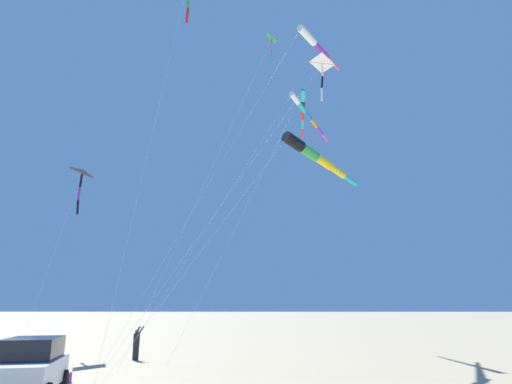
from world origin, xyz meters
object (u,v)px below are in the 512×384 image
(kite_delta_small_distant, at_px, (322,64))
(kite_delta_teal_far_right, at_px, (271,40))
(kite_windsock_long_streamer_left, at_px, (313,155))
(person_adult_flyer, at_px, (137,341))
(kite_delta_orange_high_right, at_px, (83,173))
(cooler_box, at_px, (64,377))
(kite_windsock_black_fish_shape, at_px, (314,44))
(parked_car, at_px, (29,367))
(kite_windsock_checkered_midright, at_px, (306,113))
(kite_windsock_rainbow_low_near, at_px, (303,108))

(kite_delta_small_distant, height_order, kite_delta_teal_far_right, kite_delta_teal_far_right)
(kite_delta_small_distant, xyz_separation_m, kite_windsock_long_streamer_left, (-3.13, 1.17, -7.41))
(person_adult_flyer, bearing_deg, kite_delta_orange_high_right, 54.05)
(kite_delta_orange_high_right, bearing_deg, cooler_box, -156.84)
(kite_delta_teal_far_right, relative_size, kite_windsock_black_fish_shape, 0.92)
(parked_car, height_order, kite_delta_orange_high_right, kite_delta_orange_high_right)
(kite_delta_orange_high_right, xyz_separation_m, kite_windsock_checkered_midright, (1.04, -16.17, 5.04))
(cooler_box, distance_m, kite_windsock_rainbow_low_near, 28.01)
(kite_windsock_long_streamer_left, height_order, kite_delta_teal_far_right, kite_delta_teal_far_right)
(kite_delta_small_distant, bearing_deg, person_adult_flyer, 90.18)
(person_adult_flyer, distance_m, kite_windsock_black_fish_shape, 23.56)
(kite_delta_small_distant, xyz_separation_m, kite_delta_teal_far_right, (-0.22, 3.35, 1.64))
(kite_delta_orange_high_right, bearing_deg, kite_windsock_black_fish_shape, -94.33)
(kite_windsock_long_streamer_left, bearing_deg, parked_car, 125.51)
(kite_windsock_checkered_midright, bearing_deg, kite_windsock_rainbow_low_near, -2.79)
(cooler_box, distance_m, kite_windsock_black_fish_shape, 26.62)
(kite_windsock_long_streamer_left, bearing_deg, kite_delta_small_distant, -20.56)
(kite_delta_orange_high_right, distance_m, kite_delta_teal_far_right, 16.16)
(cooler_box, xyz_separation_m, kite_windsock_checkered_midright, (12.98, -11.06, 16.99))
(kite_windsock_checkered_midright, relative_size, kite_windsock_black_fish_shape, 0.81)
(kite_windsock_checkered_midright, xyz_separation_m, kite_windsock_black_fish_shape, (-2.30, -0.57, 4.44))
(kite_windsock_long_streamer_left, xyz_separation_m, kite_delta_teal_far_right, (2.91, 2.17, 9.05))
(cooler_box, xyz_separation_m, kite_windsock_rainbow_low_near, (16.99, -11.25, 19.21))
(cooler_box, bearing_deg, kite_windsock_checkered_midright, -40.42)
(parked_car, xyz_separation_m, kite_windsock_black_fish_shape, (13.53, -11.63, 20.69))
(parked_car, bearing_deg, person_adult_flyer, -3.58)
(person_adult_flyer, bearing_deg, kite_windsock_checkered_midright, -63.34)
(kite_delta_orange_high_right, height_order, kite_windsock_checkered_midright, kite_windsock_checkered_midright)
(kite_windsock_long_streamer_left, height_order, kite_windsock_rainbow_low_near, kite_windsock_rainbow_low_near)
(kite_windsock_checkered_midright, bearing_deg, person_adult_flyer, 116.66)
(cooler_box, distance_m, kite_windsock_long_streamer_left, 15.71)
(kite_delta_small_distant, xyz_separation_m, kite_windsock_black_fish_shape, (2.88, 0.08, 3.34))
(kite_delta_small_distant, xyz_separation_m, kite_windsock_checkered_midright, (5.19, 0.65, -1.10))
(parked_car, height_order, kite_windsock_rainbow_low_near, kite_windsock_rainbow_low_near)
(person_adult_flyer, relative_size, kite_delta_teal_far_right, 0.09)
(parked_car, bearing_deg, cooler_box, -0.08)
(cooler_box, relative_size, kite_windsock_rainbow_low_near, 0.03)
(parked_car, relative_size, kite_delta_small_distant, 0.25)
(kite_delta_teal_far_right, bearing_deg, cooler_box, 132.20)
(cooler_box, relative_size, person_adult_flyer, 0.34)
(kite_delta_teal_far_right, height_order, kite_windsock_checkered_midright, kite_delta_teal_far_right)
(kite_windsock_black_fish_shape, bearing_deg, person_adult_flyer, 104.91)
(parked_car, height_order, kite_windsock_black_fish_shape, kite_windsock_black_fish_shape)
(person_adult_flyer, xyz_separation_m, kite_delta_orange_high_right, (4.18, 5.77, 11.16))
(kite_windsock_checkered_midright, height_order, kite_windsock_black_fish_shape, kite_windsock_black_fish_shape)
(kite_delta_small_distant, height_order, kite_windsock_rainbow_low_near, kite_windsock_rainbow_low_near)
(kite_delta_orange_high_right, bearing_deg, kite_windsock_checkered_midright, -86.33)
(kite_delta_orange_high_right, bearing_deg, kite_windsock_long_streamer_left, -114.96)
(parked_car, xyz_separation_m, person_adult_flyer, (10.61, -0.66, 0.05))
(kite_windsock_long_streamer_left, distance_m, kite_delta_teal_far_right, 9.75)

